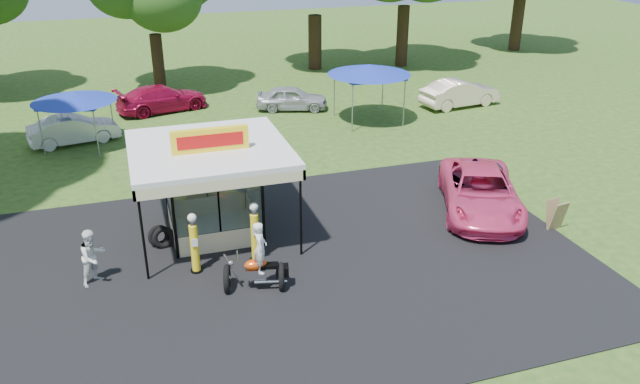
% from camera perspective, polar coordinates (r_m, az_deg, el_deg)
% --- Properties ---
extents(ground, '(120.00, 120.00, 0.00)m').
position_cam_1_polar(ground, '(19.37, -1.22, -9.48)').
color(ground, '#284B17').
rests_on(ground, ground).
extents(asphalt_apron, '(20.00, 14.00, 0.04)m').
position_cam_1_polar(asphalt_apron, '(20.99, -2.82, -6.55)').
color(asphalt_apron, black).
rests_on(asphalt_apron, ground).
extents(gas_station_kiosk, '(5.40, 5.40, 4.18)m').
position_cam_1_polar(gas_station_kiosk, '(22.48, -9.87, 0.32)').
color(gas_station_kiosk, white).
rests_on(gas_station_kiosk, ground).
extents(gas_pump_left, '(0.40, 0.40, 2.12)m').
position_cam_1_polar(gas_pump_left, '(20.44, -11.42, -4.75)').
color(gas_pump_left, black).
rests_on(gas_pump_left, ground).
extents(gas_pump_right, '(0.40, 0.40, 2.16)m').
position_cam_1_polar(gas_pump_right, '(20.79, -5.97, -3.79)').
color(gas_pump_right, black).
rests_on(gas_pump_right, ground).
extents(motorcycle, '(2.10, 1.34, 2.38)m').
position_cam_1_polar(motorcycle, '(19.33, -5.65, -6.44)').
color(motorcycle, black).
rests_on(motorcycle, ground).
extents(spare_tires, '(0.99, 0.69, 0.81)m').
position_cam_1_polar(spare_tires, '(22.51, -14.32, -3.99)').
color(spare_tires, black).
rests_on(spare_tires, ground).
extents(a_frame_sign, '(0.67, 0.66, 1.13)m').
position_cam_1_polar(a_frame_sign, '(24.53, 20.75, -1.98)').
color(a_frame_sign, '#593819').
rests_on(a_frame_sign, ground).
extents(kiosk_car, '(2.82, 1.13, 0.96)m').
position_cam_1_polar(kiosk_car, '(25.01, -10.44, -0.46)').
color(kiosk_car, yellow).
rests_on(kiosk_car, ground).
extents(pink_sedan, '(4.96, 6.65, 1.68)m').
position_cam_1_polar(pink_sedan, '(24.98, 14.46, 0.02)').
color(pink_sedan, '#ED4076').
rests_on(pink_sedan, ground).
extents(spectator_west, '(1.14, 1.11, 1.85)m').
position_cam_1_polar(spectator_west, '(20.79, -20.05, -5.59)').
color(spectator_west, white).
rests_on(spectator_west, ground).
extents(spectator_east_a, '(1.01, 0.61, 1.53)m').
position_cam_1_polar(spectator_east_a, '(26.29, 15.67, 0.94)').
color(spectator_east_a, black).
rests_on(spectator_east_a, ground).
extents(spectator_east_b, '(0.98, 0.65, 1.54)m').
position_cam_1_polar(spectator_east_b, '(26.59, 13.90, 1.42)').
color(spectator_east_b, gray).
rests_on(spectator_east_b, ground).
extents(bg_car_a, '(4.60, 2.38, 1.44)m').
position_cam_1_polar(bg_car_a, '(34.01, -21.60, 5.33)').
color(bg_car_a, silver).
rests_on(bg_car_a, ground).
extents(bg_car_b, '(5.66, 3.46, 1.53)m').
position_cam_1_polar(bg_car_b, '(38.19, -14.24, 8.30)').
color(bg_car_b, maroon).
rests_on(bg_car_b, ground).
extents(bg_car_c, '(4.47, 2.83, 1.42)m').
position_cam_1_polar(bg_car_c, '(37.34, -2.59, 8.57)').
color(bg_car_c, '#A8A8AC').
rests_on(bg_car_c, ground).
extents(bg_car_e, '(5.08, 2.34, 1.61)m').
position_cam_1_polar(bg_car_e, '(38.94, 12.67, 8.82)').
color(bg_car_e, '#F9DBBE').
rests_on(bg_car_e, ground).
extents(tent_west, '(4.04, 4.04, 2.82)m').
position_cam_1_polar(tent_west, '(32.87, -21.60, 8.07)').
color(tent_west, gray).
rests_on(tent_west, ground).
extents(tent_east, '(4.58, 4.58, 3.20)m').
position_cam_1_polar(tent_east, '(34.75, 4.52, 11.07)').
color(tent_east, gray).
rests_on(tent_east, ground).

